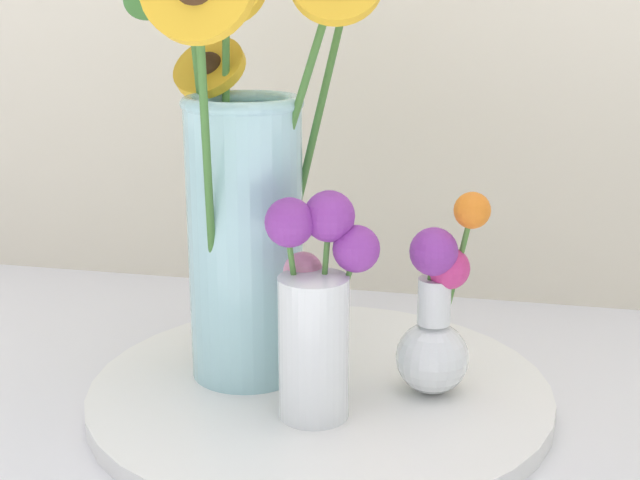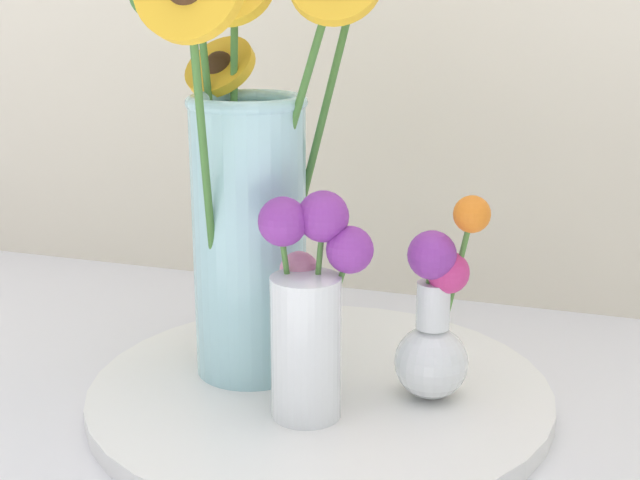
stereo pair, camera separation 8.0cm
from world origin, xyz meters
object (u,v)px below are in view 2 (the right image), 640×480
at_px(serving_tray, 320,392).
at_px(mason_jar_sunflowers, 248,187).
at_px(vase_bulb_right, 436,322).
at_px(vase_small_center, 309,307).

distance_m(serving_tray, mason_jar_sunflowers, 0.21).
distance_m(mason_jar_sunflowers, vase_bulb_right, 0.21).
xyz_separation_m(serving_tray, vase_bulb_right, (0.11, 0.01, 0.08)).
distance_m(serving_tray, vase_small_center, 0.12).
relative_size(mason_jar_sunflowers, vase_small_center, 2.16).
bearing_deg(vase_small_center, serving_tray, 99.12).
xyz_separation_m(serving_tray, vase_small_center, (0.01, -0.06, 0.11)).
xyz_separation_m(mason_jar_sunflowers, vase_bulb_right, (0.18, -0.01, -0.11)).
relative_size(serving_tray, vase_small_center, 2.19).
distance_m(mason_jar_sunflowers, vase_small_center, 0.14).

